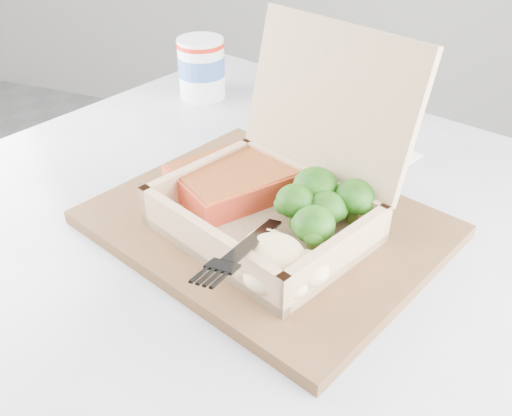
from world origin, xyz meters
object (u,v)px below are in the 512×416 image
at_px(serving_tray, 266,224).
at_px(paper_cup, 201,66).
at_px(takeout_container, 285,181).
at_px(cafe_table, 248,354).

distance_m(serving_tray, paper_cup, 0.38).
bearing_deg(paper_cup, serving_tray, -53.88).
height_order(serving_tray, paper_cup, paper_cup).
bearing_deg(takeout_container, serving_tray, -133.54).
bearing_deg(takeout_container, cafe_table, -124.77).
bearing_deg(paper_cup, takeout_container, -51.19).
relative_size(serving_tray, takeout_container, 1.30).
distance_m(cafe_table, paper_cup, 0.44).
distance_m(cafe_table, serving_tray, 0.20).
xyz_separation_m(serving_tray, takeout_container, (0.02, 0.01, 0.05)).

